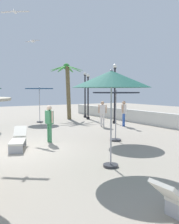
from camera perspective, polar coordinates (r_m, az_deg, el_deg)
ground_plane at (r=10.39m, az=-16.72°, el=-8.62°), size 56.00×56.00×0.00m
boundary_wall at (r=15.94m, az=20.15°, el=-2.21°), size 25.20×0.30×0.96m
patio_umbrella_1 at (r=11.47m, az=6.36°, el=3.73°), size 2.22×2.22×2.47m
patio_umbrella_2 at (r=7.47m, az=5.27°, el=7.73°), size 2.46×2.46×3.09m
patio_umbrella_4 at (r=18.54m, az=-11.95°, el=4.91°), size 2.10×2.10×2.73m
palm_tree_0 at (r=20.53m, az=-5.28°, el=6.87°), size 3.05×3.05×4.78m
lamp_post_0 at (r=20.13m, az=-0.35°, el=4.01°), size 0.29×0.29×3.85m
lamp_post_1 at (r=21.46m, az=-1.07°, el=4.37°), size 0.28×0.28×4.10m
lamp_post_2 at (r=17.69m, az=6.07°, el=4.81°), size 0.29×0.29×4.37m
lounge_chair_2 at (r=10.52m, az=-16.67°, el=-6.23°), size 1.94×1.22×0.83m
guest_0 at (r=16.39m, az=8.23°, el=0.29°), size 0.39×0.50×1.74m
guest_1 at (r=15.98m, az=3.13°, el=0.18°), size 0.40×0.47×1.73m
guest_2 at (r=11.33m, az=-9.62°, el=-1.89°), size 0.55×0.32×1.74m
seagull_0 at (r=12.31m, az=-17.44°, el=21.98°), size 0.89×1.16×0.14m
seagull_1 at (r=14.56m, az=-13.48°, el=16.22°), size 1.15×0.51×0.14m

